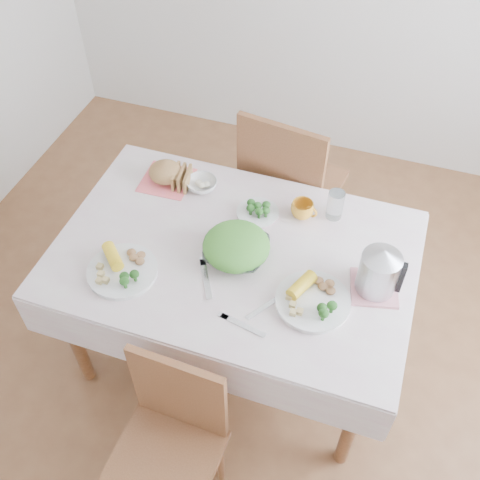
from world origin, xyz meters
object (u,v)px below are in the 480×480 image
(dinner_plate_left, at_px, (123,272))
(dining_table, at_px, (235,305))
(chair_near, at_px, (163,457))
(dinner_plate_right, at_px, (313,302))
(yellow_mug, at_px, (302,210))
(chair_far, at_px, (293,190))
(salad_bowl, at_px, (236,251))
(electric_kettle, at_px, (379,270))

(dinner_plate_left, bearing_deg, dining_table, 33.36)
(chair_near, relative_size, dinner_plate_right, 2.95)
(dinner_plate_right, distance_m, yellow_mug, 0.48)
(dining_table, distance_m, yellow_mug, 0.56)
(chair_near, xyz_separation_m, chair_far, (0.08, 1.55, -0.00))
(salad_bowl, xyz_separation_m, dinner_plate_right, (0.36, -0.13, -0.02))
(salad_bowl, bearing_deg, dining_table, 130.30)
(chair_far, bearing_deg, chair_near, 95.57)
(yellow_mug, bearing_deg, chair_far, 107.37)
(salad_bowl, bearing_deg, dinner_plate_right, -20.22)
(salad_bowl, bearing_deg, electric_kettle, 1.43)
(dinner_plate_left, bearing_deg, salad_bowl, 29.92)
(chair_near, bearing_deg, dinner_plate_left, 127.53)
(chair_near, relative_size, salad_bowl, 3.31)
(dinner_plate_right, bearing_deg, chair_near, -120.70)
(electric_kettle, bearing_deg, yellow_mug, 127.88)
(chair_near, height_order, chair_far, chair_far)
(chair_near, height_order, salad_bowl, chair_near)
(dinner_plate_left, height_order, dinner_plate_right, same)
(dining_table, bearing_deg, salad_bowl, -49.70)
(dining_table, distance_m, salad_bowl, 0.42)
(electric_kettle, bearing_deg, dining_table, 166.01)
(dinner_plate_right, bearing_deg, chair_far, 108.50)
(chair_near, height_order, electric_kettle, electric_kettle)
(dinner_plate_left, height_order, electric_kettle, electric_kettle)
(dining_table, distance_m, dinner_plate_left, 0.61)
(dinner_plate_right, bearing_deg, dining_table, 157.81)
(chair_far, bearing_deg, yellow_mug, 115.78)
(chair_near, distance_m, chair_far, 1.55)
(electric_kettle, bearing_deg, dinner_plate_left, -179.02)
(salad_bowl, bearing_deg, yellow_mug, 57.79)
(chair_far, height_order, electric_kettle, electric_kettle)
(dining_table, bearing_deg, chair_near, -90.36)
(chair_far, distance_m, dinner_plate_right, 1.01)
(salad_bowl, relative_size, electric_kettle, 1.20)
(salad_bowl, xyz_separation_m, electric_kettle, (0.57, 0.01, 0.09))
(dining_table, height_order, chair_near, chair_near)
(dining_table, xyz_separation_m, dinner_plate_left, (-0.39, -0.26, 0.40))
(dining_table, bearing_deg, dinner_plate_left, -146.64)
(dining_table, distance_m, dinner_plate_right, 0.57)
(dinner_plate_right, height_order, yellow_mug, yellow_mug)
(chair_near, distance_m, dinner_plate_right, 0.81)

